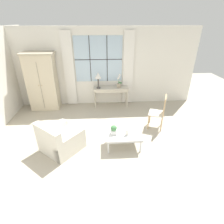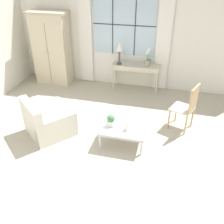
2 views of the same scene
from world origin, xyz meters
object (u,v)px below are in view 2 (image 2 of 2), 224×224
table_lamp (119,48)px  potted_plant_small (111,120)px  potted_orchid (148,59)px  armchair_upholstered (48,122)px  console_table (136,68)px  coffee_table (123,130)px  side_chair_wooden (188,105)px  pillar_candle (127,127)px  armoire (52,48)px

table_lamp → potted_plant_small: table_lamp is taller
potted_orchid → armchair_upholstered: 3.12m
console_table → coffee_table: size_ratio=1.42×
console_table → coffee_table: 2.54m
side_chair_wooden → pillar_candle: size_ratio=6.38×
table_lamp → potted_orchid: size_ratio=1.18×
armoire → pillar_candle: armoire is taller
potted_orchid → table_lamp: bearing=-174.9°
armchair_upholstered → potted_plant_small: 1.37m
armoire → armchair_upholstered: size_ratio=1.66×
side_chair_wooden → armoire: bearing=156.9°
armoire → side_chair_wooden: armoire is taller
armchair_upholstered → pillar_candle: armchair_upholstered is taller
side_chair_wooden → potted_plant_small: size_ratio=4.24×
armoire → potted_orchid: 2.73m
side_chair_wooden → pillar_candle: side_chair_wooden is taller
armoire → potted_plant_small: bearing=-45.9°
armoire → console_table: armoire is taller
potted_plant_small → potted_orchid: bearing=81.5°
armoire → potted_plant_small: size_ratio=8.22×
armchair_upholstered → side_chair_wooden: size_ratio=1.17×
console_table → coffee_table: console_table is taller
coffee_table → pillar_candle: bearing=-22.2°
console_table → coffee_table: (0.17, -2.52, -0.31)m
armchair_upholstered → side_chair_wooden: (2.79, 0.85, 0.32)m
armoire → potted_plant_small: 3.42m
armoire → side_chair_wooden: size_ratio=1.94×
armoire → potted_orchid: (2.73, 0.05, -0.09)m
console_table → potted_plant_small: console_table is taller
coffee_table → armchair_upholstered: bearing=-179.9°
armoire → console_table: 2.46m
console_table → armchair_upholstered: size_ratio=1.06×
side_chair_wooden → potted_plant_small: side_chair_wooden is taller
potted_orchid → armchair_upholstered: (-1.72, -2.52, -0.65)m
table_lamp → armchair_upholstered: bearing=-111.4°
armoire → pillar_candle: size_ratio=12.37×
side_chair_wooden → coffee_table: size_ratio=1.15×
armchair_upholstered → table_lamp: bearing=68.6°
potted_orchid → armchair_upholstered: potted_orchid is taller
armoire → pillar_candle: bearing=-43.0°
console_table → side_chair_wooden: side_chair_wooden is taller
coffee_table → pillar_candle: pillar_candle is taller
armoire → side_chair_wooden: (3.80, -1.62, -0.43)m
potted_plant_small → side_chair_wooden: bearing=29.3°
armoire → table_lamp: bearing=-0.5°
potted_orchid → coffee_table: (-0.12, -2.52, -0.58)m
console_table → pillar_candle: 2.57m
console_table → armoire: bearing=-178.9°
table_lamp → potted_orchid: (0.75, 0.07, -0.26)m
potted_orchid → side_chair_wooden: 2.01m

